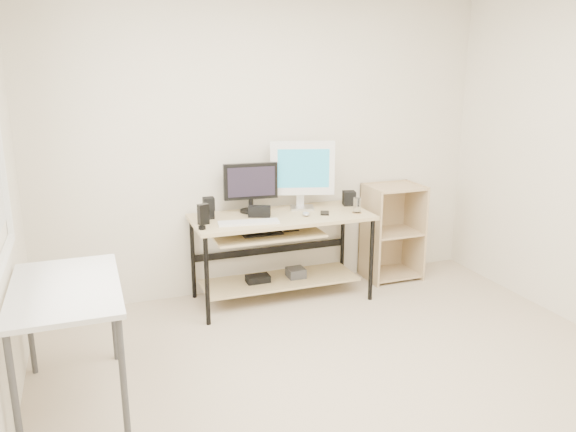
{
  "coord_description": "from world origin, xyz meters",
  "views": [
    {
      "loc": [
        -1.51,
        -2.63,
        1.96
      ],
      "look_at": [
        -0.07,
        1.3,
        0.84
      ],
      "focal_mm": 35.0,
      "sensor_mm": 36.0,
      "label": 1
    }
  ],
  "objects_px": {
    "side_table": "(66,299)",
    "shelf_unit": "(390,231)",
    "desk": "(279,239)",
    "audio_controller": "(203,214)",
    "white_imac": "(302,170)",
    "black_monitor": "(251,184)"
  },
  "relations": [
    {
      "from": "black_monitor",
      "to": "white_imac",
      "type": "bearing_deg",
      "value": -0.3
    },
    {
      "from": "shelf_unit",
      "to": "black_monitor",
      "type": "height_order",
      "value": "black_monitor"
    },
    {
      "from": "side_table",
      "to": "black_monitor",
      "type": "relative_size",
      "value": 2.16
    },
    {
      "from": "desk",
      "to": "black_monitor",
      "type": "distance_m",
      "value": 0.52
    },
    {
      "from": "shelf_unit",
      "to": "white_imac",
      "type": "relative_size",
      "value": 1.52
    },
    {
      "from": "audio_controller",
      "to": "side_table",
      "type": "bearing_deg",
      "value": -152.3
    },
    {
      "from": "desk",
      "to": "shelf_unit",
      "type": "distance_m",
      "value": 1.19
    },
    {
      "from": "shelf_unit",
      "to": "audio_controller",
      "type": "distance_m",
      "value": 1.87
    },
    {
      "from": "desk",
      "to": "audio_controller",
      "type": "height_order",
      "value": "audio_controller"
    },
    {
      "from": "black_monitor",
      "to": "white_imac",
      "type": "relative_size",
      "value": 0.78
    },
    {
      "from": "white_imac",
      "to": "audio_controller",
      "type": "bearing_deg",
      "value": -150.91
    },
    {
      "from": "white_imac",
      "to": "audio_controller",
      "type": "xyz_separation_m",
      "value": [
        -0.92,
        -0.2,
        -0.26
      ]
    },
    {
      "from": "audio_controller",
      "to": "white_imac",
      "type": "bearing_deg",
      "value": -4.73
    },
    {
      "from": "shelf_unit",
      "to": "white_imac",
      "type": "bearing_deg",
      "value": -179.16
    },
    {
      "from": "side_table",
      "to": "black_monitor",
      "type": "height_order",
      "value": "black_monitor"
    },
    {
      "from": "shelf_unit",
      "to": "desk",
      "type": "bearing_deg",
      "value": -172.23
    },
    {
      "from": "audio_controller",
      "to": "black_monitor",
      "type": "bearing_deg",
      "value": 10.52
    },
    {
      "from": "desk",
      "to": "audio_controller",
      "type": "distance_m",
      "value": 0.71
    },
    {
      "from": "desk",
      "to": "black_monitor",
      "type": "height_order",
      "value": "black_monitor"
    },
    {
      "from": "side_table",
      "to": "shelf_unit",
      "type": "bearing_deg",
      "value": 23.33
    },
    {
      "from": "side_table",
      "to": "white_imac",
      "type": "distance_m",
      "value": 2.31
    },
    {
      "from": "white_imac",
      "to": "desk",
      "type": "bearing_deg",
      "value": -134.89
    }
  ]
}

